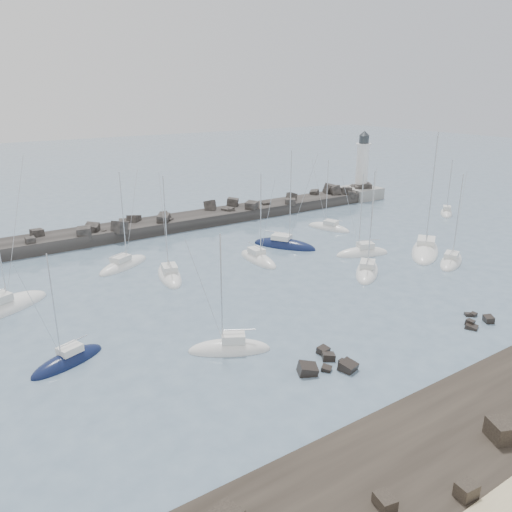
{
  "coord_description": "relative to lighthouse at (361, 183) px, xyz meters",
  "views": [
    {
      "loc": [
        -29.03,
        -36.34,
        22.31
      ],
      "look_at": [
        3.16,
        12.0,
        2.59
      ],
      "focal_mm": 35.0,
      "sensor_mm": 36.0,
      "label": 1
    }
  ],
  "objects": [
    {
      "name": "breakwater",
      "position": [
        -53.74,
        -0.03,
        -2.74
      ],
      "size": [
        115.0,
        7.77,
        5.29
      ],
      "color": "#282624",
      "rests_on": "ground"
    },
    {
      "name": "sailboat_11",
      "position": [
        -18.83,
        -31.74,
        -2.94
      ],
      "size": [
        11.52,
        9.68,
        18.15
      ],
      "color": "white",
      "rests_on": "ground"
    },
    {
      "name": "sailboat_9",
      "position": [
        -26.88,
        -27.47,
        -2.94
      ],
      "size": [
        8.07,
        4.95,
        12.46
      ],
      "color": "white",
      "rests_on": "ground"
    },
    {
      "name": "sailboat_4",
      "position": [
        -56.48,
        -13.68,
        -2.95
      ],
      "size": [
        8.65,
        6.24,
        13.32
      ],
      "color": "white",
      "rests_on": "ground"
    },
    {
      "name": "sailboat_14",
      "position": [
        -71.91,
        -19.88,
        -2.94
      ],
      "size": [
        11.22,
        7.65,
        17.04
      ],
      "color": "white",
      "rests_on": "ground"
    },
    {
      "name": "rock_cluster_near",
      "position": [
        -50.95,
        -47.15,
        -2.96
      ],
      "size": [
        5.0,
        4.62,
        1.67
      ],
      "color": "black",
      "rests_on": "ground"
    },
    {
      "name": "rock_cluster_far",
      "position": [
        -32.96,
        -49.19,
        -2.98
      ],
      "size": [
        4.04,
        3.12,
        1.18
      ],
      "color": "black",
      "rests_on": "ground"
    },
    {
      "name": "sailboat_8",
      "position": [
        -33.7,
        -18.31,
        -2.95
      ],
      "size": [
        7.63,
        9.72,
        15.12
      ],
      "color": "#0E183E",
      "rests_on": "ground"
    },
    {
      "name": "sailboat_3",
      "position": [
        -53.02,
        -20.47,
        -2.95
      ],
      "size": [
        4.75,
        8.9,
        13.53
      ],
      "color": "white",
      "rests_on": "ground"
    },
    {
      "name": "sailboat_13",
      "position": [
        -19.48,
        -36.51,
        -2.96
      ],
      "size": [
        8.3,
        5.84,
        12.74
      ],
      "color": "white",
      "rests_on": "ground"
    },
    {
      "name": "sailboat_10",
      "position": [
        -21.85,
        -14.73,
        -2.96
      ],
      "size": [
        4.75,
        8.06,
        12.2
      ],
      "color": "white",
      "rests_on": "ground"
    },
    {
      "name": "rock_shelf",
      "position": [
        -47.08,
        -60.02,
        -3.07
      ],
      "size": [
        140.0,
        12.12,
        2.01
      ],
      "color": "black",
      "rests_on": "ground"
    },
    {
      "name": "lighthouse",
      "position": [
        0.0,
        0.0,
        0.0
      ],
      "size": [
        7.0,
        7.0,
        14.6
      ],
      "color": "gray",
      "rests_on": "ground"
    },
    {
      "name": "sailboat_5",
      "position": [
        -56.17,
        -40.27,
        -2.94
      ],
      "size": [
        7.54,
        5.57,
        11.91
      ],
      "color": "white",
      "rests_on": "ground"
    },
    {
      "name": "sailboat_7",
      "position": [
        -31.63,
        -33.01,
        -2.95
      ],
      "size": [
        8.42,
        7.68,
        13.85
      ],
      "color": "white",
      "rests_on": "ground"
    },
    {
      "name": "sailboat_6",
      "position": [
        -40.49,
        -21.45,
        -2.95
      ],
      "size": [
        2.79,
        8.19,
        12.94
      ],
      "color": "white",
      "rests_on": "ground"
    },
    {
      "name": "sailboat_12",
      "position": [
        2.99,
        -19.15,
        -2.94
      ],
      "size": [
        6.49,
        5.72,
        10.8
      ],
      "color": "white",
      "rests_on": "ground"
    },
    {
      "name": "ground",
      "position": [
        -47.0,
        -38.0,
        -3.09
      ],
      "size": [
        400.0,
        400.0,
        0.0
      ],
      "primitive_type": "plane",
      "color": "slate",
      "rests_on": "ground"
    },
    {
      "name": "sailboat_2",
      "position": [
        -68.7,
        -34.4,
        -2.96
      ],
      "size": [
        7.08,
        4.31,
        10.86
      ],
      "color": "#0E183E",
      "rests_on": "ground"
    }
  ]
}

